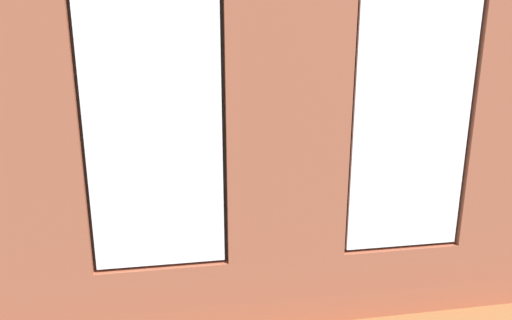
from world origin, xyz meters
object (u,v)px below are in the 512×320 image
Objects in this scene: candle_jar at (288,181)px; papasan_chair at (208,163)px; couch_by_window at (185,261)px; table_plant_small at (252,179)px; potted_plant_between_couches at (315,224)px; cup_ceramic at (238,191)px; tv_flatscreen at (2,168)px; couch_left at (423,186)px; coffee_table at (265,194)px; potted_plant_foreground_right at (66,161)px; remote_gray at (265,189)px; media_console at (9,216)px; potted_plant_beside_window_right at (55,223)px.

papasan_chair reaches higher than candle_jar.
candle_jar is (-1.48, -1.85, 0.16)m from couch_by_window.
potted_plant_between_couches is at bearing 101.87° from table_plant_small.
candle_jar reaches higher than cup_ceramic.
tv_flatscreen is 0.98× the size of potted_plant_between_couches.
papasan_chair is at bearing -111.40° from couch_left.
candle_jar is 0.49× the size of table_plant_small.
coffee_table is 3.45m from potted_plant_foreground_right.
media_console is at bearing -49.17° from remote_gray.
tv_flatscreen is 3.85m from potted_plant_between_couches.
couch_left is 7.58× the size of table_plant_small.
papasan_chair reaches higher than table_plant_small.
potted_plant_foreground_right is 3.64m from potted_plant_beside_window_right.
potted_plant_beside_window_right is (1.55, 3.27, 0.41)m from papasan_chair.
potted_plant_beside_window_right is at bearing 42.61° from table_plant_small.
potted_plant_between_couches is (-3.48, 1.62, 0.32)m from media_console.
cup_ceramic is 0.10× the size of media_console.
remote_gray is at bearing -179.55° from tv_flatscreen.
potted_plant_beside_window_right reaches higher than potted_plant_foreground_right.
table_plant_small is at bearing 4.61° from candle_jar.
potted_plant_foreground_right is at bearing -36.13° from cup_ceramic.
potted_plant_beside_window_right reaches higher than papasan_chair.
remote_gray is at bearing 147.19° from table_plant_small.
potted_plant_beside_window_right is at bearing 36.87° from candle_jar.
tv_flatscreen is (3.63, 0.17, 0.41)m from candle_jar.
potted_plant_foreground_right is (2.97, -1.75, 0.13)m from coffee_table.
coffee_table is 2.91m from potted_plant_beside_window_right.
potted_plant_foreground_right is (-0.31, -1.78, 0.23)m from media_console.
tv_flatscreen reaches higher than remote_gray.
couch_left is 2.39m from coffee_table.
papasan_chair is (3.07, -1.40, 0.12)m from couch_left.
potted_plant_foreground_right is 1.25× the size of potted_plant_between_couches.
papasan_chair is (0.68, -1.47, 0.07)m from coffee_table.
candle_jar is at bearing 154.28° from potted_plant_foreground_right.
couch_left is at bearing 132.06° from remote_gray.
table_plant_small reaches higher than candle_jar.
media_console is 2.99m from papasan_chair.
media_console is 0.63× the size of potted_plant_beside_window_right.
potted_plant_foreground_right is (1.85, -3.45, 0.18)m from couch_by_window.
potted_plant_foreground_right reaches higher than couch_left.
table_plant_small is at bearing -134.62° from cup_ceramic.
media_console is 3.85m from potted_plant_between_couches.
remote_gray is 1.62m from papasan_chair.
potted_plant_beside_window_right reaches higher than media_console.
table_plant_small is at bearing -82.48° from remote_gray.
coffee_table is at bearing 147.19° from table_plant_small.
tv_flatscreen is at bearing 2.74° from candle_jar.
remote_gray is (2.39, 0.07, 0.11)m from couch_left.
couch_left reaches higher than media_console.
couch_by_window is at bearing 142.18° from media_console.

